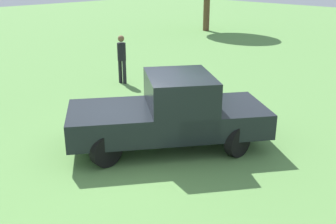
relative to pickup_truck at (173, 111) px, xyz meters
name	(u,v)px	position (x,y,z in m)	size (l,w,h in m)	color
ground_plane	(145,150)	(0.68, -0.28, -0.93)	(80.00, 80.00, 0.00)	#5B8C47
pickup_truck	(173,111)	(0.00, 0.00, 0.00)	(4.98, 4.27, 1.80)	black
person_bystander	(122,56)	(-2.68, -5.39, 0.11)	(0.39, 0.39, 1.83)	black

